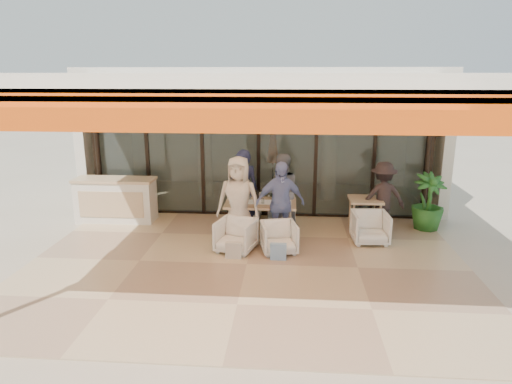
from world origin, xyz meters
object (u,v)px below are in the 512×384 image
at_px(host_counter, 116,200).
at_px(side_table, 365,203).
at_px(chair_near_right, 279,236).
at_px(diner_cream, 239,200).
at_px(chair_far_left, 246,206).
at_px(potted_palm, 428,202).
at_px(standing_woman, 383,197).
at_px(chair_near_left, 236,234).
at_px(diner_periwinkle, 280,203).
at_px(dining_table, 260,205).
at_px(side_chair, 370,226).
at_px(diner_navy, 243,189).
at_px(chair_far_right, 281,209).
at_px(diner_grey, 281,192).

height_order(host_counter, side_table, host_counter).
xyz_separation_m(chair_near_right, diner_cream, (-0.84, 0.50, 0.56)).
xyz_separation_m(chair_far_left, potted_palm, (4.08, -0.30, 0.28)).
bearing_deg(standing_woman, chair_far_left, -16.83).
height_order(chair_near_right, side_table, side_table).
bearing_deg(chair_near_left, diner_periwinkle, 46.47).
xyz_separation_m(dining_table, potted_palm, (3.66, 0.65, -0.05)).
bearing_deg(diner_periwinkle, chair_near_right, -105.73).
bearing_deg(dining_table, side_chair, -7.41).
height_order(chair_near_left, diner_navy, diner_navy).
bearing_deg(diner_cream, potted_palm, 22.84).
distance_m(chair_far_right, diner_cream, 1.73).
distance_m(chair_far_right, diner_periwinkle, 1.50).
relative_size(chair_near_left, diner_periwinkle, 0.42).
distance_m(chair_near_left, side_table, 3.05).
relative_size(diner_cream, diner_periwinkle, 1.05).
bearing_deg(chair_near_right, host_counter, 144.60).
bearing_deg(standing_woman, host_counter, -10.06).
height_order(diner_periwinkle, side_chair, diner_periwinkle).
height_order(chair_near_right, potted_palm, potted_palm).
bearing_deg(diner_periwinkle, diner_cream, 164.27).
relative_size(dining_table, chair_far_left, 2.09).
bearing_deg(diner_grey, side_table, 166.26).
distance_m(host_counter, diner_grey, 3.88).
bearing_deg(chair_near_right, diner_grey, 77.64).
bearing_deg(chair_near_right, diner_navy, 108.60).
xyz_separation_m(host_counter, diner_grey, (3.86, -0.24, 0.33)).
bearing_deg(chair_near_right, dining_table, 101.77).
distance_m(diner_cream, side_table, 2.85).
xyz_separation_m(dining_table, chair_near_left, (-0.41, -0.96, -0.33)).
distance_m(diner_grey, diner_cream, 1.23).
distance_m(dining_table, standing_woman, 2.68).
bearing_deg(side_table, host_counter, 177.68).
bearing_deg(potted_palm, dining_table, -170.00).
xyz_separation_m(chair_near_left, diner_grey, (0.84, 1.40, 0.50)).
xyz_separation_m(diner_cream, standing_woman, (3.05, 0.93, -0.12)).
bearing_deg(potted_palm, host_counter, 179.68).
xyz_separation_m(chair_far_right, diner_grey, (0.00, -0.50, 0.53)).
distance_m(diner_grey, potted_palm, 3.25).
xyz_separation_m(standing_woman, potted_palm, (1.03, 0.17, -0.14)).
height_order(diner_grey, potted_palm, diner_grey).
height_order(chair_far_right, diner_grey, diner_grey).
height_order(host_counter, diner_cream, diner_cream).
distance_m(side_table, side_chair, 0.80).
relative_size(host_counter, standing_woman, 1.19).
height_order(diner_grey, diner_periwinkle, diner_periwinkle).
distance_m(diner_cream, potted_palm, 4.23).
xyz_separation_m(dining_table, diner_periwinkle, (0.43, -0.46, 0.17)).
height_order(host_counter, diner_grey, diner_grey).
relative_size(chair_far_left, chair_far_right, 1.10).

